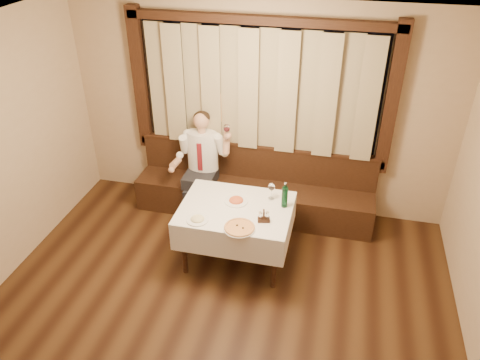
% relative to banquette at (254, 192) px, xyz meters
% --- Properties ---
extents(room, '(5.01, 6.01, 2.81)m').
position_rel_banquette_xyz_m(room, '(-0.00, -1.75, 1.19)').
color(room, black).
rests_on(room, ground).
extents(banquette, '(3.20, 0.61, 0.94)m').
position_rel_banquette_xyz_m(banquette, '(0.00, 0.00, 0.00)').
color(banquette, black).
rests_on(banquette, ground).
extents(dining_table, '(1.27, 0.97, 0.76)m').
position_rel_banquette_xyz_m(dining_table, '(0.00, -1.02, 0.34)').
color(dining_table, black).
rests_on(dining_table, ground).
extents(pizza, '(0.35, 0.35, 0.04)m').
position_rel_banquette_xyz_m(pizza, '(0.13, -1.40, 0.46)').
color(pizza, white).
rests_on(pizza, dining_table).
extents(pasta_red, '(0.27, 0.27, 0.09)m').
position_rel_banquette_xyz_m(pasta_red, '(-0.02, -0.91, 0.48)').
color(pasta_red, white).
rests_on(pasta_red, dining_table).
extents(pasta_cream, '(0.25, 0.25, 0.08)m').
position_rel_banquette_xyz_m(pasta_cream, '(-0.35, -1.36, 0.48)').
color(pasta_cream, white).
rests_on(pasta_cream, dining_table).
extents(green_bottle, '(0.07, 0.07, 0.31)m').
position_rel_banquette_xyz_m(green_bottle, '(0.53, -0.88, 0.58)').
color(green_bottle, '#0D3E20').
rests_on(green_bottle, dining_table).
extents(table_wine_glass, '(0.08, 0.08, 0.21)m').
position_rel_banquette_xyz_m(table_wine_glass, '(0.36, -0.76, 0.60)').
color(table_wine_glass, white).
rests_on(table_wine_glass, dining_table).
extents(cruet_caddy, '(0.14, 0.10, 0.14)m').
position_rel_banquette_xyz_m(cruet_caddy, '(0.36, -1.21, 0.50)').
color(cruet_caddy, black).
rests_on(cruet_caddy, dining_table).
extents(seated_man, '(0.78, 0.59, 1.42)m').
position_rel_banquette_xyz_m(seated_man, '(-0.70, -0.09, 0.52)').
color(seated_man, black).
rests_on(seated_man, ground).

